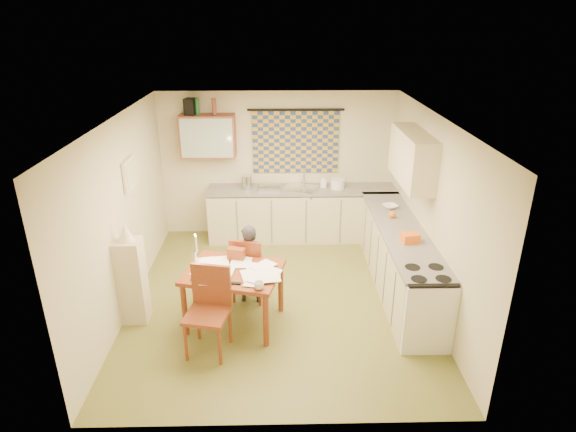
{
  "coord_description": "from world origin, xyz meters",
  "views": [
    {
      "loc": [
        0.0,
        -5.74,
        3.65
      ],
      "look_at": [
        0.13,
        0.2,
        1.15
      ],
      "focal_mm": 30.0,
      "sensor_mm": 36.0,
      "label": 1
    }
  ],
  "objects_px": {
    "counter_right": "(398,258)",
    "person": "(249,264)",
    "counter_back": "(305,214)",
    "chair_far": "(250,279)",
    "dining_table": "(234,296)",
    "stove": "(423,307)",
    "shelf_stand": "(132,281)"
  },
  "relations": [
    {
      "from": "dining_table",
      "to": "shelf_stand",
      "type": "bearing_deg",
      "value": -170.04
    },
    {
      "from": "counter_back",
      "to": "chair_far",
      "type": "height_order",
      "value": "chair_far"
    },
    {
      "from": "chair_far",
      "to": "shelf_stand",
      "type": "relative_size",
      "value": 0.84
    },
    {
      "from": "counter_right",
      "to": "shelf_stand",
      "type": "distance_m",
      "value": 3.62
    },
    {
      "from": "stove",
      "to": "person",
      "type": "distance_m",
      "value": 2.29
    },
    {
      "from": "dining_table",
      "to": "chair_far",
      "type": "relative_size",
      "value": 1.38
    },
    {
      "from": "stove",
      "to": "shelf_stand",
      "type": "height_order",
      "value": "shelf_stand"
    },
    {
      "from": "counter_back",
      "to": "shelf_stand",
      "type": "relative_size",
      "value": 2.93
    },
    {
      "from": "counter_right",
      "to": "person",
      "type": "height_order",
      "value": "person"
    },
    {
      "from": "stove",
      "to": "dining_table",
      "type": "xyz_separation_m",
      "value": [
        -2.26,
        0.41,
        -0.08
      ]
    },
    {
      "from": "person",
      "to": "stove",
      "type": "bearing_deg",
      "value": 160.57
    },
    {
      "from": "stove",
      "to": "person",
      "type": "xyz_separation_m",
      "value": [
        -2.09,
        0.91,
        0.11
      ]
    },
    {
      "from": "shelf_stand",
      "to": "counter_back",
      "type": "bearing_deg",
      "value": 46.44
    },
    {
      "from": "counter_back",
      "to": "dining_table",
      "type": "bearing_deg",
      "value": -112.2
    },
    {
      "from": "counter_right",
      "to": "stove",
      "type": "height_order",
      "value": "counter_right"
    },
    {
      "from": "counter_back",
      "to": "person",
      "type": "xyz_separation_m",
      "value": [
        -0.85,
        -2.01,
        0.11
      ]
    },
    {
      "from": "counter_back",
      "to": "shelf_stand",
      "type": "bearing_deg",
      "value": -133.56
    },
    {
      "from": "stove",
      "to": "dining_table",
      "type": "relative_size",
      "value": 0.7
    },
    {
      "from": "counter_right",
      "to": "stove",
      "type": "xyz_separation_m",
      "value": [
        0.0,
        -1.25,
        0.01
      ]
    },
    {
      "from": "shelf_stand",
      "to": "stove",
      "type": "bearing_deg",
      "value": -8.05
    },
    {
      "from": "dining_table",
      "to": "person",
      "type": "xyz_separation_m",
      "value": [
        0.17,
        0.5,
        0.19
      ]
    },
    {
      "from": "counter_right",
      "to": "dining_table",
      "type": "height_order",
      "value": "counter_right"
    },
    {
      "from": "counter_right",
      "to": "person",
      "type": "xyz_separation_m",
      "value": [
        -2.09,
        -0.33,
        0.11
      ]
    },
    {
      "from": "chair_far",
      "to": "person",
      "type": "bearing_deg",
      "value": 108.69
    },
    {
      "from": "counter_right",
      "to": "dining_table",
      "type": "relative_size",
      "value": 2.25
    },
    {
      "from": "counter_right",
      "to": "shelf_stand",
      "type": "xyz_separation_m",
      "value": [
        -3.54,
        -0.75,
        0.11
      ]
    },
    {
      "from": "chair_far",
      "to": "person",
      "type": "height_order",
      "value": "person"
    },
    {
      "from": "chair_far",
      "to": "shelf_stand",
      "type": "xyz_separation_m",
      "value": [
        -1.44,
        -0.48,
        0.27
      ]
    },
    {
      "from": "counter_back",
      "to": "counter_right",
      "type": "height_order",
      "value": "same"
    },
    {
      "from": "counter_back",
      "to": "counter_right",
      "type": "relative_size",
      "value": 1.12
    },
    {
      "from": "stove",
      "to": "shelf_stand",
      "type": "xyz_separation_m",
      "value": [
        -3.54,
        0.5,
        0.11
      ]
    },
    {
      "from": "person",
      "to": "shelf_stand",
      "type": "xyz_separation_m",
      "value": [
        -1.45,
        -0.41,
        -0.0
      ]
    }
  ]
}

